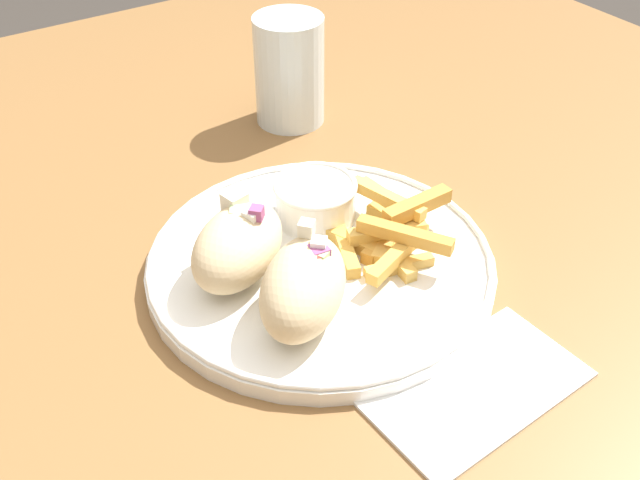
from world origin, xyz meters
The scene contains 8 objects.
table centered at (0.00, 0.00, 0.68)m, with size 1.34×1.34×0.76m.
napkin centered at (0.02, -0.15, 0.76)m, with size 0.17×0.10×0.00m.
plate centered at (0.00, 0.02, 0.76)m, with size 0.29×0.29×0.02m.
pita_sandwich_near centered at (-0.05, -0.03, 0.80)m, with size 0.12×0.12×0.07m.
pita_sandwich_far centered at (-0.07, 0.04, 0.80)m, with size 0.12×0.11×0.06m.
fries_pile centered at (0.06, 0.00, 0.78)m, with size 0.12×0.13×0.04m.
sauce_ramekin centered at (0.03, 0.07, 0.79)m, with size 0.08×0.08×0.04m.
water_glass centered at (0.12, 0.26, 0.81)m, with size 0.08×0.08×0.12m.
Camera 1 is at (-0.27, -0.39, 1.17)m, focal length 42.00 mm.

